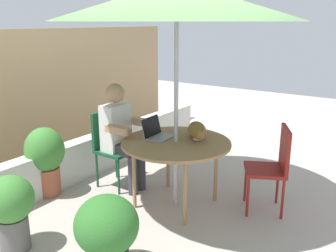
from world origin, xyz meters
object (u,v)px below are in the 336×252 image
Objects in this scene: patio_table at (176,146)px; chair_empty at (274,162)px; potted_plant_by_chair at (107,231)px; cat at (197,131)px; person_seated at (121,131)px; chair_occupied at (111,142)px; potted_plant_corner at (45,157)px; potted_plant_near_fence at (11,207)px; patio_umbrella at (177,1)px; laptop at (155,132)px.

chair_empty is at bearing -63.17° from patio_table.
potted_plant_by_chair is (-1.71, 0.70, -0.16)m from chair_empty.
cat reaches higher than potted_plant_by_chair.
patio_table is 0.76m from person_seated.
cat is (0.20, -0.90, 0.09)m from person_seated.
chair_occupied is 1.11m from cat.
chair_empty is 1.14× the size of potted_plant_corner.
patio_umbrella is at bearing -25.23° from potted_plant_near_fence.
potted_plant_by_chair is at bearing -177.56° from cat.
potted_plant_near_fence is at bearing -171.48° from chair_occupied.
patio_umbrella is 4.30× the size of cat.
person_seated is (0.00, 0.76, 0.04)m from patio_table.
chair_occupied is 1.32× the size of potted_plant_near_fence.
person_seated is at bearing 2.45° from potted_plant_near_fence.
patio_table is 1.49m from potted_plant_corner.
chair_empty is 0.84m from cat.
person_seated is 1.57× the size of potted_plant_corner.
potted_plant_near_fence is 1.07m from potted_plant_corner.
patio_table is 1.26× the size of chair_occupied.
person_seated reaches higher than patio_table.
chair_empty is 1.32× the size of potted_plant_near_fence.
patio_umbrella is 3.04× the size of potted_plant_corner.
patio_umbrella is 3.64× the size of potted_plant_by_chair.
cat is 0.82× the size of potted_plant_near_fence.
chair_occupied is at bearing 41.59° from potted_plant_by_chair.
potted_plant_near_fence is (-1.48, -0.06, -0.30)m from person_seated.
patio_table is at bearing 116.83° from chair_empty.
potted_plant_near_fence is at bearing -177.55° from person_seated.
person_seated is 1.82× the size of potted_plant_near_fence.
chair_occupied is (0.00, 0.92, -1.56)m from patio_umbrella.
potted_plant_near_fence is at bearing 154.77° from patio_table.
laptop is 0.46× the size of potted_plant_near_fence.
potted_plant_by_chair is at bearing -171.01° from patio_umbrella.
patio_table reaches higher than potted_plant_by_chair.
chair_empty reaches higher than potted_plant_near_fence.
laptop is (-0.01, 0.26, 0.11)m from patio_table.
chair_occupied is 1.62× the size of cat.
person_seated is at bearing 89.07° from laptop.
patio_umbrella is 2.66× the size of chair_empty.
chair_occupied is at bearing -34.04° from potted_plant_corner.
chair_occupied is at bearing 90.00° from patio_table.
laptop reaches higher than patio_table.
potted_plant_corner is (-0.83, 1.48, -0.34)m from cat.
chair_occupied is 2.89× the size of laptop.
patio_table is 1.43m from patio_umbrella.
person_seated is 1.62m from potted_plant_by_chair.
patio_umbrella is at bearing 146.03° from cat.
person_seated reaches higher than potted_plant_by_chair.
potted_plant_by_chair is at bearing -112.47° from potted_plant_corner.
laptop is 1.58m from potted_plant_near_fence.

